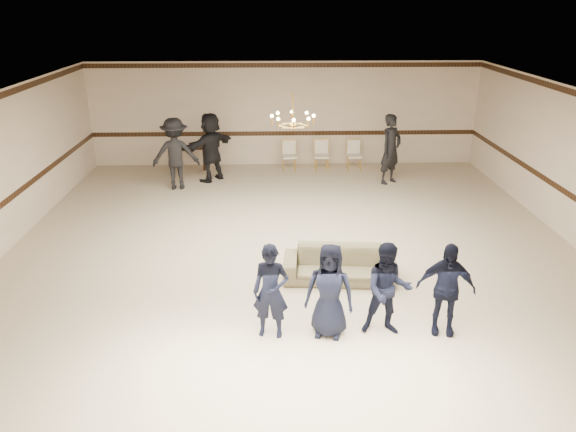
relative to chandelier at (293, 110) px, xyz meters
name	(u,v)px	position (x,y,z in m)	size (l,w,h in m)	color
room	(295,186)	(0.00, -1.00, -1.28)	(12.01, 14.01, 3.21)	beige
chair_rail	(285,133)	(0.00, 5.99, -1.88)	(12.00, 0.02, 0.14)	#392011
crown_molding	(285,65)	(0.00, 5.99, 0.21)	(12.00, 0.02, 0.14)	#392011
chandelier	(293,110)	(0.00, 0.00, 0.00)	(0.94, 0.94, 0.89)	gold
boy_a	(271,292)	(-0.48, -3.55, -2.11)	(0.56, 0.37, 1.53)	black
boy_b	(329,291)	(0.42, -3.55, -2.11)	(0.75, 0.49, 1.53)	black
boy_c	(388,290)	(1.32, -3.55, -2.11)	(0.74, 0.58, 1.53)	black
boy_d	(446,289)	(2.22, -3.55, -2.11)	(0.90, 0.37, 1.53)	black
settee	(339,265)	(0.81, -1.77, -2.57)	(2.09, 0.82, 0.61)	#837A57
adult_left	(175,154)	(-3.06, 3.69, -1.89)	(1.28, 0.73, 1.98)	black
adult_mid	(211,147)	(-2.16, 4.39, -1.89)	(1.83, 0.58, 1.98)	black
adult_right	(391,149)	(2.94, 3.99, -1.89)	(0.72, 0.47, 1.98)	black
banquet_chair_left	(289,156)	(0.11, 5.29, -2.42)	(0.44, 0.44, 0.91)	#EDE3C8
banquet_chair_mid	(322,156)	(1.11, 5.29, -2.42)	(0.44, 0.44, 0.91)	#EDE3C8
banquet_chair_right	(354,155)	(2.11, 5.29, -2.42)	(0.44, 0.44, 0.91)	#EDE3C8
console_table	(192,158)	(-2.89, 5.49, -2.51)	(0.86, 0.36, 0.72)	black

